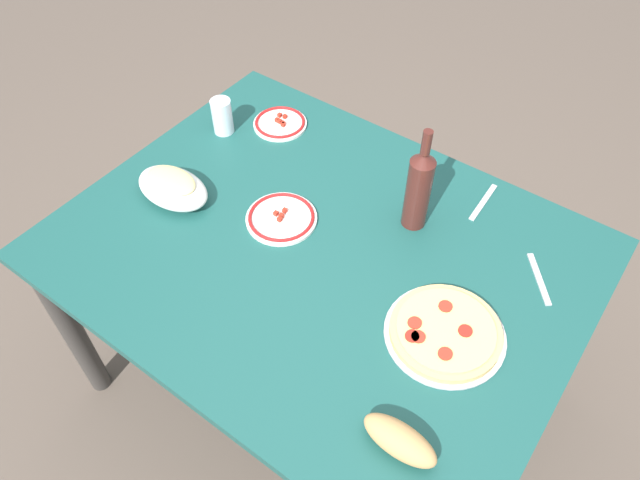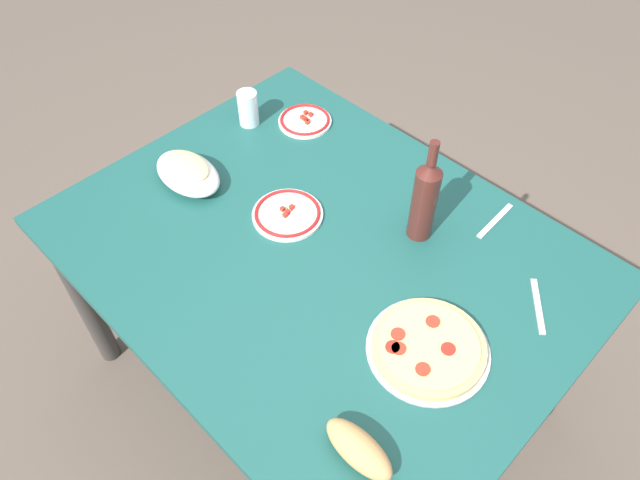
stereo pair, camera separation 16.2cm
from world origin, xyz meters
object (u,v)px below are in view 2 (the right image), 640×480
Objects in this scene: wine_bottle at (425,199)px; water_glass at (248,108)px; dining_table at (320,271)px; pepperoni_pizza at (428,347)px; baked_pasta_dish at (188,172)px; bread_loaf at (359,449)px; side_plate_far at (305,120)px; side_plate_near at (287,214)px.

water_glass is (0.71, 0.01, -0.07)m from wine_bottle.
dining_table is 4.32× the size of wine_bottle.
baked_pasta_dish is (0.88, 0.05, 0.03)m from pepperoni_pizza.
bread_loaf is (-1.02, 0.57, -0.03)m from water_glass.
pepperoni_pizza reaches higher than side_plate_far.
baked_pasta_dish is 1.17× the size of side_plate_near.
dining_table is 5.87× the size of baked_pasta_dish.
dining_table is at bearing -168.49° from baked_pasta_dish.
side_plate_far reaches higher than dining_table.
baked_pasta_dish reaches higher than dining_table.
dining_table is 0.56m from side_plate_far.
dining_table is at bearing -37.19° from bread_loaf.
side_plate_near is at bearing 34.97° from wine_bottle.
wine_bottle reaches higher than water_glass.
baked_pasta_dish reaches higher than pepperoni_pizza.
pepperoni_pizza is 0.40m from wine_bottle.
side_plate_far is at bearing -38.49° from bread_loaf.
wine_bottle is 2.75× the size of water_glass.
wine_bottle reaches higher than pepperoni_pizza.
pepperoni_pizza is 0.91× the size of wine_bottle.
wine_bottle is at bearing -152.23° from baked_pasta_dish.
side_plate_near is at bearing -6.83° from dining_table.
side_plate_far is (0.84, -0.40, -0.01)m from pepperoni_pizza.
side_plate_far is at bearing -50.83° from side_plate_near.
side_plate_far is (0.27, -0.34, 0.00)m from side_plate_near.
pepperoni_pizza is at bearing -176.96° from baked_pasta_dish.
pepperoni_pizza is 1.24× the size of baked_pasta_dish.
side_plate_near reaches higher than dining_table.
side_plate_near is at bearing 129.17° from side_plate_far.
pepperoni_pizza is at bearing 164.41° from water_glass.
pepperoni_pizza is 0.93m from side_plate_far.
wine_bottle is (0.25, -0.28, 0.12)m from pepperoni_pizza.
water_glass is 1.17m from bread_loaf.
water_glass is at bearing 0.99° from wine_bottle.
side_plate_far is (0.42, -0.35, 0.11)m from dining_table.
water_glass reaches higher than pepperoni_pizza.
water_glass is 0.19m from side_plate_far.
baked_pasta_dish is at bearing 3.04° from pepperoni_pizza.
baked_pasta_dish is 0.33m from water_glass.
bread_loaf is at bearing 142.81° from dining_table.
bread_loaf is at bearing 99.95° from pepperoni_pizza.
side_plate_near is (0.31, 0.22, -0.13)m from wine_bottle.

